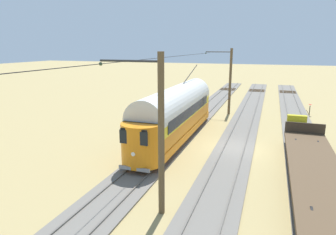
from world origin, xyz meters
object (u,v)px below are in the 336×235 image
at_px(catenary_pole_mid_near, 159,133).
at_px(switch_stand, 310,109).
at_px(flatcar_adjacent, 315,167).
at_px(track_end_bumper, 297,119).
at_px(catenary_pole_foreground, 229,80).
at_px(vintage_streetcar, 176,112).

distance_m(catenary_pole_mid_near, switch_stand, 25.39).
xyz_separation_m(flatcar_adjacent, track_end_bumper, (-0.00, -13.80, -0.46)).
bearing_deg(switch_stand, catenary_pole_foreground, 13.10).
relative_size(vintage_streetcar, catenary_pole_foreground, 2.22).
height_order(flatcar_adjacent, catenary_pole_mid_near, catenary_pole_mid_near).
bearing_deg(catenary_pole_foreground, flatcar_adjacent, 113.90).
bearing_deg(track_end_bumper, catenary_pole_foreground, -16.49).
xyz_separation_m(vintage_streetcar, switch_stand, (-11.28, -12.79, -1.55)).
bearing_deg(track_end_bumper, switch_stand, -110.41).
bearing_deg(flatcar_adjacent, catenary_pole_mid_near, 39.63).
relative_size(catenary_pole_foreground, track_end_bumper, 4.01).
xyz_separation_m(flatcar_adjacent, catenary_pole_foreground, (7.04, -15.89, 2.92)).
relative_size(catenary_pole_mid_near, switch_stand, 5.84).
relative_size(vintage_streetcar, catenary_pole_mid_near, 2.22).
height_order(catenary_pole_foreground, track_end_bumper, catenary_pole_foreground).
bearing_deg(track_end_bumper, vintage_streetcar, 41.77).
bearing_deg(catenary_pole_foreground, catenary_pole_mid_near, 90.00).
xyz_separation_m(vintage_streetcar, catenary_pole_mid_near, (-2.72, 10.91, 1.53)).
xyz_separation_m(flatcar_adjacent, switch_stand, (-1.52, -17.88, -0.16)).
xyz_separation_m(catenary_pole_foreground, catenary_pole_mid_near, (0.00, 21.72, 0.00)).
bearing_deg(vintage_streetcar, switch_stand, -131.40).
bearing_deg(flatcar_adjacent, catenary_pole_foreground, -66.10).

